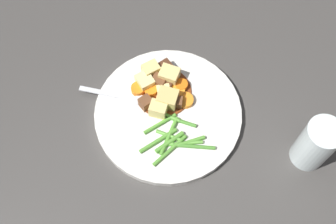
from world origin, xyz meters
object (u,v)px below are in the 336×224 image
Objects in this scene: meat_chunk_3 at (159,81)px; meat_chunk_4 at (168,86)px; potato_chunk_5 at (164,93)px; carrot_slice_0 at (177,91)px; dinner_plate at (168,114)px; potato_chunk_4 at (169,76)px; meat_chunk_0 at (146,103)px; carrot_slice_1 at (151,90)px; potato_chunk_3 at (158,109)px; potato_chunk_1 at (166,99)px; meat_chunk_2 at (164,68)px; potato_chunk_0 at (145,81)px; meat_chunk_1 at (177,103)px; carrot_slice_3 at (181,85)px; fork at (125,97)px; carrot_slice_4 at (185,100)px; carrot_slice_2 at (138,89)px; water_glass at (316,144)px; potato_chunk_2 at (151,70)px.

meat_chunk_4 is at bearing -123.11° from meat_chunk_3.
carrot_slice_0 is at bearing -80.22° from potato_chunk_5.
dinner_plate is 0.04m from potato_chunk_5.
potato_chunk_4 reaches higher than meat_chunk_0.
carrot_slice_1 is 0.05m from potato_chunk_3.
potato_chunk_1 is at bearing -132.10° from carrot_slice_1.
meat_chunk_2 reaches higher than carrot_slice_0.
meat_chunk_1 is at bearing -128.42° from potato_chunk_0.
carrot_slice_3 is 0.03m from meat_chunk_4.
potato_chunk_3 is 0.08m from fork.
carrot_slice_4 is at bearing -133.58° from meat_chunk_4.
meat_chunk_0 is at bearing -114.81° from fork.
carrot_slice_0 is at bearing 144.49° from carrot_slice_3.
carrot_slice_0 is at bearing -67.07° from meat_chunk_0.
potato_chunk_3 reaches higher than meat_chunk_0.
meat_chunk_3 is (-0.01, 0.02, -0.00)m from potato_chunk_4.
carrot_slice_2 is 0.08m from meat_chunk_1.
meat_chunk_1 is at bearing -106.06° from potato_chunk_1.
water_glass is (-0.13, -0.27, 0.03)m from potato_chunk_5.
meat_chunk_0 is (-0.07, 0.01, -0.00)m from potato_chunk_2.
meat_chunk_4 is at bearing -171.75° from meat_chunk_2.
dinner_plate is 13.13× the size of meat_chunk_1.
potato_chunk_0 is 0.03m from meat_chunk_3.
carrot_slice_2 is at bearing 64.90° from meat_chunk_1.
dinner_plate is 7.55× the size of potato_chunk_1.
potato_chunk_0 is 0.05m from potato_chunk_4.
potato_chunk_2 is 1.29× the size of meat_chunk_0.
potato_chunk_2 reaches higher than meat_chunk_3.
potato_chunk_4 is (0.02, -0.06, 0.01)m from carrot_slice_2.
carrot_slice_1 and carrot_slice_3 have the same top height.
meat_chunk_0 is at bearing -179.38° from potato_chunk_0.
carrot_slice_4 is (-0.03, -0.07, -0.00)m from carrot_slice_1.
water_glass reaches higher than potato_chunk_3.
carrot_slice_0 is 1.15× the size of carrot_slice_1.
potato_chunk_4 is at bearing 56.41° from water_glass.
potato_chunk_2 is (0.04, -0.03, 0.01)m from carrot_slice_2.
potato_chunk_0 is at bearing 76.64° from meat_chunk_4.
fork is at bearing 69.22° from water_glass.
water_glass is at bearing -123.08° from carrot_slice_3.
meat_chunk_0 reaches higher than meat_chunk_3.
potato_chunk_2 is at bearing 57.72° from water_glass.
water_glass is at bearing -114.51° from meat_chunk_1.
potato_chunk_1 is at bearing -100.16° from fork.
meat_chunk_2 is 0.17× the size of fork.
carrot_slice_3 is 0.05m from potato_chunk_1.
potato_chunk_0 is 0.90× the size of potato_chunk_1.
carrot_slice_3 is at bearing -40.55° from potato_chunk_3.
potato_chunk_5 is at bearing 9.90° from dinner_plate.
potato_chunk_2 reaches higher than carrot_slice_4.
water_glass reaches higher than carrot_slice_1.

